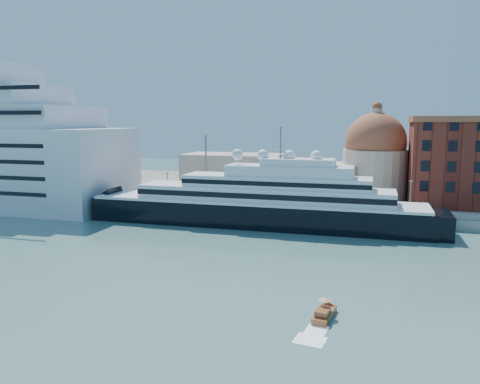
% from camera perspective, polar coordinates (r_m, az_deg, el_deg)
% --- Properties ---
extents(ground, '(400.00, 400.00, 0.00)m').
position_cam_1_polar(ground, '(86.60, 0.85, -7.41)').
color(ground, '#3D6968').
rests_on(ground, ground).
extents(quay, '(180.00, 10.00, 2.50)m').
position_cam_1_polar(quay, '(118.59, 5.17, -2.45)').
color(quay, gray).
rests_on(quay, ground).
extents(land, '(260.00, 72.00, 2.00)m').
position_cam_1_polar(land, '(158.54, 7.97, 0.20)').
color(land, slate).
rests_on(land, ground).
extents(quay_fence, '(180.00, 0.10, 1.20)m').
position_cam_1_polar(quay_fence, '(113.90, 4.75, -1.96)').
color(quay_fence, slate).
rests_on(quay_fence, quay).
extents(superyacht, '(88.66, 12.29, 26.50)m').
position_cam_1_polar(superyacht, '(108.99, 0.50, -1.62)').
color(superyacht, black).
rests_on(superyacht, ground).
extents(service_barge, '(14.18, 8.54, 3.03)m').
position_cam_1_polar(service_barge, '(124.45, -18.32, -2.51)').
color(service_barge, white).
rests_on(service_barge, ground).
extents(water_taxi, '(2.61, 5.77, 2.64)m').
position_cam_1_polar(water_taxi, '(59.86, 10.21, -14.37)').
color(water_taxi, brown).
rests_on(water_taxi, ground).
extents(church, '(66.00, 18.00, 25.50)m').
position_cam_1_polar(church, '(139.54, 9.65, 3.12)').
color(church, beige).
rests_on(church, land).
extents(lamp_posts, '(120.80, 2.40, 18.00)m').
position_cam_1_polar(lamp_posts, '(118.61, -0.96, 1.78)').
color(lamp_posts, slate).
rests_on(lamp_posts, quay).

